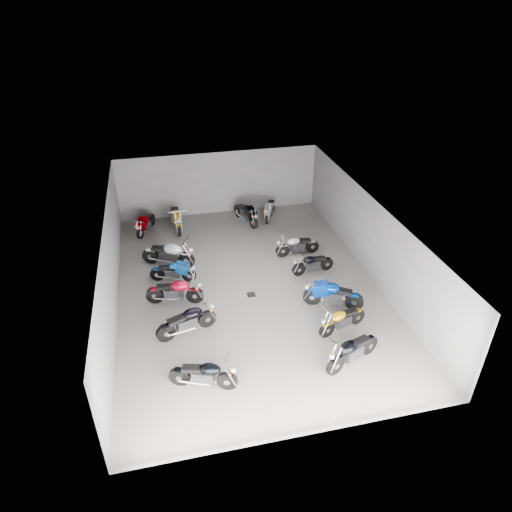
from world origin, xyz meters
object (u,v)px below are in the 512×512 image
object	(u,v)px
motorcycle_left_f	(169,254)
motorcycle_right_e	(313,263)
motorcycle_left_a	(204,374)
motorcycle_back_b	(177,218)
motorcycle_left_c	(187,321)
motorcycle_left_e	(173,271)
motorcycle_right_b	(342,319)
motorcycle_right_c	(333,295)
motorcycle_right_a	(352,351)
motorcycle_right_f	(297,245)
motorcycle_back_a	(145,223)
motorcycle_left_d	(175,291)
drain_grate	(251,295)
motorcycle_back_d	(246,213)
motorcycle_back_e	(270,209)

from	to	relation	value
motorcycle_left_f	motorcycle_right_e	size ratio (longest dim) A/B	1.17
motorcycle_left_a	motorcycle_back_b	xyz separation A→B (m)	(0.02, 10.33, 0.07)
motorcycle_left_c	motorcycle_left_e	size ratio (longest dim) A/B	1.15
motorcycle_right_b	motorcycle_right_c	world-z (taller)	motorcycle_right_c
motorcycle_left_a	motorcycle_right_a	size ratio (longest dim) A/B	0.97
motorcycle_right_f	motorcycle_back_a	xyz separation A→B (m)	(-6.40, 3.62, -0.01)
motorcycle_left_a	motorcycle_right_c	size ratio (longest dim) A/B	0.96
motorcycle_left_d	drain_grate	bearing A→B (deg)	99.86
motorcycle_left_f	motorcycle_right_b	xyz separation A→B (m)	(5.50, -5.56, -0.09)
motorcycle_back_d	motorcycle_back_e	size ratio (longest dim) A/B	1.08
motorcycle_right_e	drain_grate	bearing A→B (deg)	101.61
motorcycle_left_c	motorcycle_back_b	distance (m)	7.80
motorcycle_right_e	motorcycle_right_f	world-z (taller)	motorcycle_right_f
motorcycle_left_e	motorcycle_back_a	world-z (taller)	motorcycle_back_a
motorcycle_left_c	motorcycle_left_a	bearing A→B (deg)	-10.98
motorcycle_back_b	motorcycle_back_e	size ratio (longest dim) A/B	1.24
motorcycle_left_e	motorcycle_right_a	xyz separation A→B (m)	(5.10, -5.90, 0.07)
drain_grate	motorcycle_left_d	world-z (taller)	motorcycle_left_d
motorcycle_left_f	motorcycle_right_b	distance (m)	7.82
drain_grate	motorcycle_right_b	bearing A→B (deg)	-46.16
motorcycle_right_a	motorcycle_back_a	bearing A→B (deg)	6.64
motorcycle_left_a	motorcycle_back_a	world-z (taller)	motorcycle_left_a
drain_grate	motorcycle_right_f	distance (m)	3.62
motorcycle_right_b	motorcycle_right_f	size ratio (longest dim) A/B	0.94
motorcycle_right_a	motorcycle_right_b	distance (m)	1.60
motorcycle_left_c	motorcycle_left_d	xyz separation A→B (m)	(-0.27, 1.83, -0.00)
motorcycle_left_e	motorcycle_back_d	world-z (taller)	motorcycle_back_d
motorcycle_right_e	motorcycle_left_c	bearing A→B (deg)	108.66
motorcycle_left_a	motorcycle_left_d	bearing A→B (deg)	-153.37
motorcycle_left_e	motorcycle_back_b	size ratio (longest dim) A/B	0.78
motorcycle_back_a	motorcycle_back_e	bearing A→B (deg)	-154.47
motorcycle_left_d	motorcycle_back_e	xyz separation A→B (m)	(5.19, 6.11, -0.03)
motorcycle_right_a	motorcycle_right_c	world-z (taller)	motorcycle_right_c
motorcycle_left_e	motorcycle_left_f	distance (m)	1.24
motorcycle_left_e	motorcycle_right_e	bearing A→B (deg)	99.63
motorcycle_right_a	motorcycle_right_b	world-z (taller)	motorcycle_right_a
motorcycle_left_e	motorcycle_back_b	xyz separation A→B (m)	(0.48, 4.50, 0.11)
motorcycle_left_a	motorcycle_back_b	distance (m)	10.33
motorcycle_right_b	motorcycle_back_e	xyz separation A→B (m)	(-0.25, 8.96, 0.02)
motorcycle_back_b	drain_grate	bearing A→B (deg)	108.39
motorcycle_back_e	motorcycle_left_e	bearing A→B (deg)	66.35
motorcycle_right_a	motorcycle_back_d	size ratio (longest dim) A/B	0.99
motorcycle_left_e	motorcycle_left_f	xyz separation A→B (m)	(-0.10, 1.23, 0.10)
motorcycle_left_d	motorcycle_back_b	bearing A→B (deg)	-171.98
motorcycle_right_e	motorcycle_right_f	bearing A→B (deg)	-0.10
drain_grate	motorcycle_right_b	world-z (taller)	motorcycle_right_b
motorcycle_left_a	motorcycle_back_e	bearing A→B (deg)	175.86
drain_grate	motorcycle_left_d	distance (m)	2.90
motorcycle_right_a	motorcycle_back_a	xyz separation A→B (m)	(-6.10, 10.37, -0.06)
motorcycle_left_d	motorcycle_right_a	world-z (taller)	motorcycle_right_a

